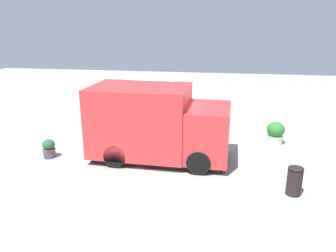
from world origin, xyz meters
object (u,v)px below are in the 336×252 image
trash_bin (295,180)px  planter_flowering_near (49,148)px  person_customer (101,115)px  planter_flowering_far (275,133)px  food_truck (156,125)px

trash_bin → planter_flowering_near: bearing=80.5°
person_customer → trash_bin: 9.61m
person_customer → trash_bin: bearing=-126.7°
person_customer → planter_flowering_far: size_ratio=0.98×
planter_flowering_far → trash_bin: (-4.04, 0.05, -0.04)m
food_truck → planter_flowering_near: 3.87m
person_customer → planter_flowering_near: (-4.41, 0.26, 0.01)m
food_truck → trash_bin: (-1.93, -4.24, -0.78)m
food_truck → person_customer: size_ratio=5.51×
person_customer → food_truck: bearing=-137.8°
person_customer → trash_bin: person_customer is taller
person_customer → planter_flowering_far: 7.94m
planter_flowering_near → planter_flowering_far: size_ratio=0.76×
planter_flowering_near → planter_flowering_far: (2.70, -8.02, 0.12)m
food_truck → trash_bin: bearing=-114.4°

